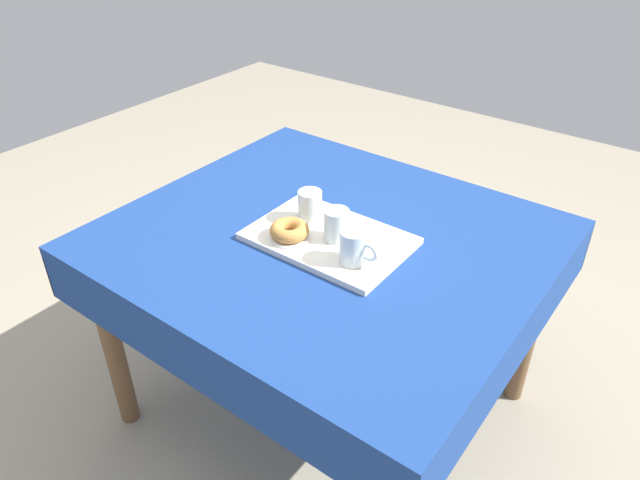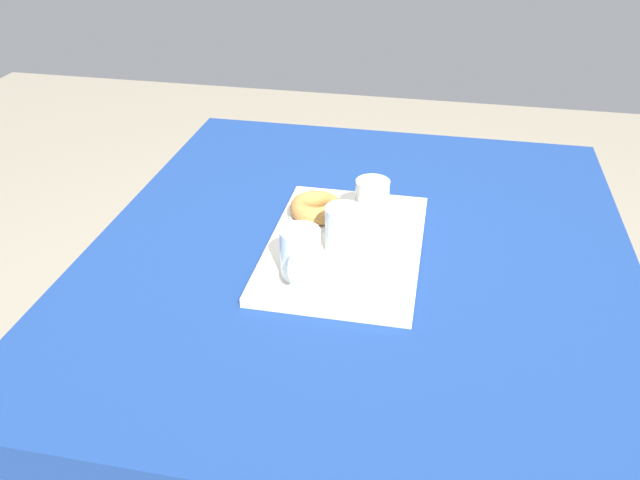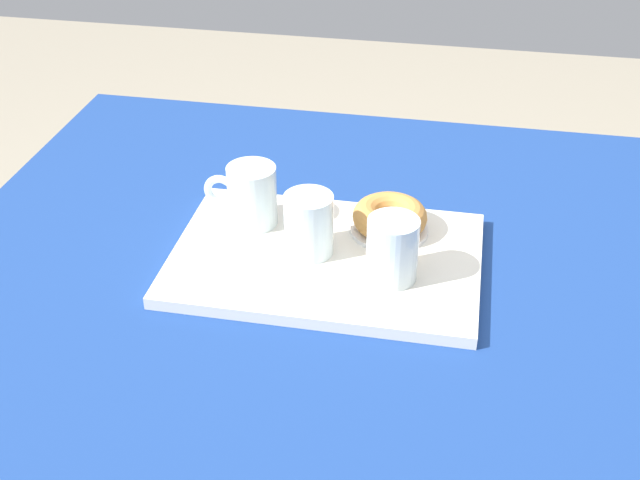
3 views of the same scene
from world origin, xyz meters
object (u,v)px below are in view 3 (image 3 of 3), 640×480
object	(u,v)px
tea_mug_left	(251,197)
water_glass_far	(392,252)
dining_table	(342,325)
water_glass_near	(309,227)
sugar_donut_left	(390,217)
donut_plate_left	(389,229)
serving_tray	(326,259)

from	to	relation	value
tea_mug_left	water_glass_far	world-z (taller)	tea_mug_left
dining_table	water_glass_near	distance (m)	0.16
water_glass_near	water_glass_far	bearing A→B (deg)	162.00
tea_mug_left	sugar_donut_left	distance (m)	0.21
dining_table	donut_plate_left	xyz separation A→B (m)	(-0.05, -0.11, 0.11)
donut_plate_left	sugar_donut_left	distance (m)	0.02
tea_mug_left	water_glass_far	xyz separation A→B (m)	(-0.23, 0.10, -0.00)
water_glass_near	sugar_donut_left	world-z (taller)	water_glass_near
dining_table	water_glass_far	xyz separation A→B (m)	(-0.07, 0.01, 0.15)
dining_table	serving_tray	xyz separation A→B (m)	(0.03, -0.03, 0.10)
tea_mug_left	donut_plate_left	world-z (taller)	tea_mug_left
water_glass_far	donut_plate_left	world-z (taller)	water_glass_far
sugar_donut_left	water_glass_near	bearing A→B (deg)	34.76
dining_table	water_glass_near	world-z (taller)	water_glass_near
serving_tray	tea_mug_left	bearing A→B (deg)	-26.38
sugar_donut_left	tea_mug_left	bearing A→B (deg)	3.54
water_glass_far	donut_plate_left	size ratio (longest dim) A/B	0.79
serving_tray	donut_plate_left	xyz separation A→B (m)	(-0.08, -0.08, 0.01)
tea_mug_left	dining_table	bearing A→B (deg)	149.55
tea_mug_left	water_glass_far	bearing A→B (deg)	155.57
dining_table	sugar_donut_left	xyz separation A→B (m)	(-0.05, -0.11, 0.13)
serving_tray	water_glass_far	world-z (taller)	water_glass_far
serving_tray	water_glass_near	distance (m)	0.06
dining_table	water_glass_near	bearing A→B (deg)	-28.41
tea_mug_left	donut_plate_left	xyz separation A→B (m)	(-0.21, -0.01, -0.04)
dining_table	serving_tray	distance (m)	0.10
water_glass_far	serving_tray	bearing A→B (deg)	-21.86
dining_table	sugar_donut_left	world-z (taller)	sugar_donut_left
serving_tray	water_glass_near	bearing A→B (deg)	-1.67
tea_mug_left	water_glass_far	size ratio (longest dim) A/B	1.22
water_glass_far	sugar_donut_left	world-z (taller)	water_glass_far
dining_table	sugar_donut_left	bearing A→B (deg)	-116.92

